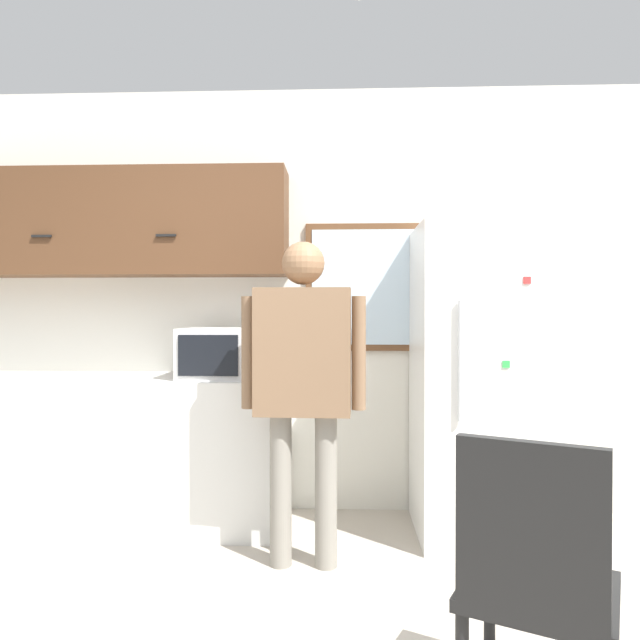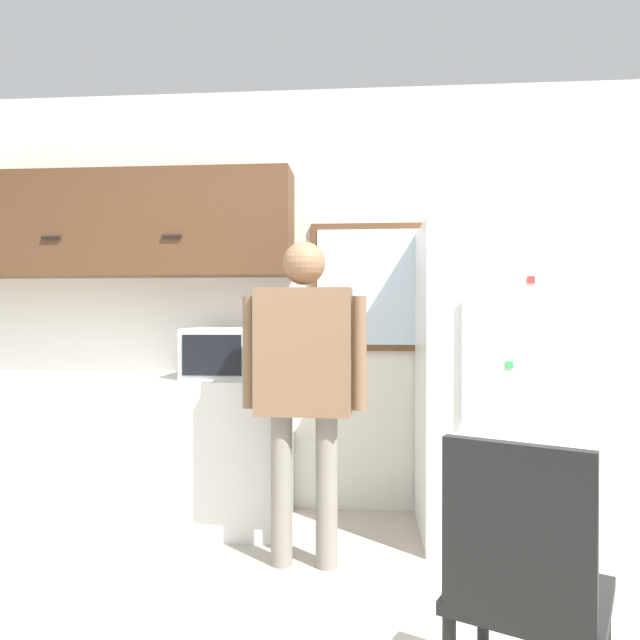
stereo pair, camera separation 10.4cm
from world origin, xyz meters
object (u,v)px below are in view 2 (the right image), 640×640
object	(u,v)px
microwave	(228,353)
refrigerator	(490,381)
chair	(524,579)
person	(304,368)

from	to	relation	value
microwave	refrigerator	size ratio (longest dim) A/B	0.27
refrigerator	chair	bearing A→B (deg)	-98.67
microwave	refrigerator	distance (m)	1.52
microwave	person	size ratio (longest dim) A/B	0.29
person	refrigerator	distance (m)	1.12
chair	person	bearing A→B (deg)	-30.16
microwave	person	xyz separation A→B (m)	(0.51, -0.49, -0.04)
microwave	chair	size ratio (longest dim) A/B	0.52
refrigerator	chair	xyz separation A→B (m)	(-0.25, -1.61, -0.39)
microwave	person	world-z (taller)	person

